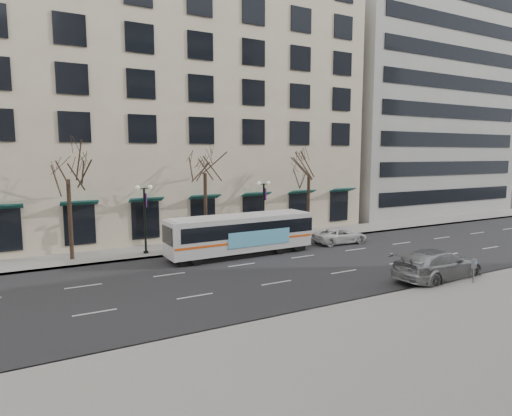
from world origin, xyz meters
TOP-DOWN VIEW (x-y plane):
  - ground at (0.00, 0.00)m, footprint 160.00×160.00m
  - sidewalk_far at (5.00, 9.00)m, footprint 80.00×4.00m
  - building_hotel at (-2.00, 21.00)m, footprint 40.00×20.00m
  - building_office at (32.00, 21.00)m, footprint 25.00×20.00m
  - tree_far_left at (-10.00, 8.80)m, footprint 3.60×3.60m
  - tree_far_mid at (0.00, 8.80)m, footprint 3.60×3.60m
  - tree_far_right at (10.00, 8.80)m, footprint 3.60×3.60m
  - lamp_post_left at (-4.99, 8.20)m, footprint 1.22×0.45m
  - lamp_post_right at (5.01, 8.20)m, footprint 1.22×0.45m
  - city_bus at (1.25, 4.78)m, footprint 11.22×2.78m
  - silver_car at (8.87, -6.20)m, footprint 6.37×2.92m
  - white_pickup at (10.47, 4.80)m, footprint 4.78×2.45m
  - pay_station at (9.66, -8.00)m, footprint 0.34×0.26m

SIDE VIEW (x-z plane):
  - ground at x=0.00m, z-range 0.00..0.00m
  - sidewalk_far at x=5.00m, z-range 0.00..0.15m
  - white_pickup at x=10.47m, z-range 0.00..1.29m
  - silver_car at x=8.87m, z-range 0.00..1.81m
  - pay_station at x=9.66m, z-range 0.46..1.83m
  - city_bus at x=1.25m, z-range 0.14..3.16m
  - lamp_post_left at x=-4.99m, z-range 0.34..5.55m
  - lamp_post_right at x=5.01m, z-range 0.34..5.55m
  - tree_far_right at x=10.00m, z-range 2.39..10.45m
  - tree_far_left at x=-10.00m, z-range 2.53..10.87m
  - tree_far_mid at x=0.00m, z-range 2.63..11.18m
  - building_hotel at x=-2.00m, z-range 0.00..24.00m
  - building_office at x=32.00m, z-range 0.00..35.00m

